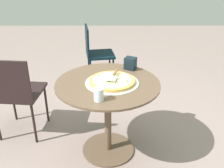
{
  "coord_description": "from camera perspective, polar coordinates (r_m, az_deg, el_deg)",
  "views": [
    {
      "loc": [
        -1.94,
        -0.03,
        1.65
      ],
      "look_at": [
        -0.01,
        -0.04,
        0.7
      ],
      "focal_mm": 41.36,
      "sensor_mm": 36.0,
      "label": 1
    }
  ],
  "objects": [
    {
      "name": "drinking_cup",
      "position": [
        1.87,
        -2.95,
        -2.31
      ],
      "size": [
        0.07,
        0.07,
        0.1
      ],
      "primitive_type": "cylinder",
      "color": "white",
      "rests_on": "patio_table"
    },
    {
      "name": "pizza_server",
      "position": [
        2.16,
        0.37,
        1.96
      ],
      "size": [
        0.22,
        0.1,
        0.02
      ],
      "color": "silver",
      "rests_on": "pizza_on_tray"
    },
    {
      "name": "pizza_on_tray",
      "position": [
        2.14,
        0.0,
        0.63
      ],
      "size": [
        0.45,
        0.45,
        0.05
      ],
      "color": "silver",
      "rests_on": "patio_table"
    },
    {
      "name": "patio_table",
      "position": [
        2.25,
        -0.93,
        -4.16
      ],
      "size": [
        0.88,
        0.88,
        0.71
      ],
      "color": "brown",
      "rests_on": "ground"
    },
    {
      "name": "patio_chair_far",
      "position": [
        3.54,
        -3.72,
        7.26
      ],
      "size": [
        0.42,
        0.42,
        0.85
      ],
      "color": "black",
      "rests_on": "ground"
    },
    {
      "name": "napkin_dispenser",
      "position": [
        2.41,
        4.08,
        4.57
      ],
      "size": [
        0.12,
        0.13,
        0.11
      ],
      "primitive_type": "cube",
      "rotation": [
        0.0,
        0.0,
        1.09
      ],
      "color": "black",
      "rests_on": "patio_table"
    },
    {
      "name": "patio_chair_near",
      "position": [
        2.63,
        -20.63,
        -1.33
      ],
      "size": [
        0.47,
        0.47,
        0.87
      ],
      "color": "black",
      "rests_on": "ground"
    },
    {
      "name": "ground_plane",
      "position": [
        2.55,
        -0.84,
        -14.27
      ],
      "size": [
        10.0,
        10.0,
        0.0
      ],
      "primitive_type": "plane",
      "color": "gray"
    }
  ]
}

